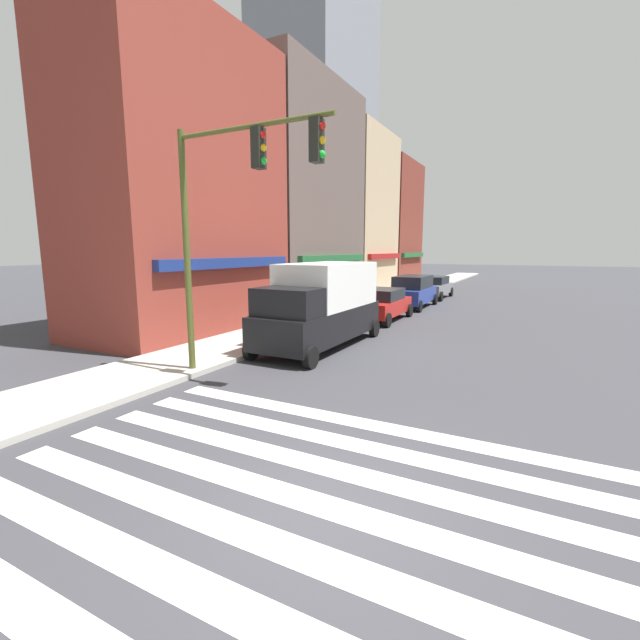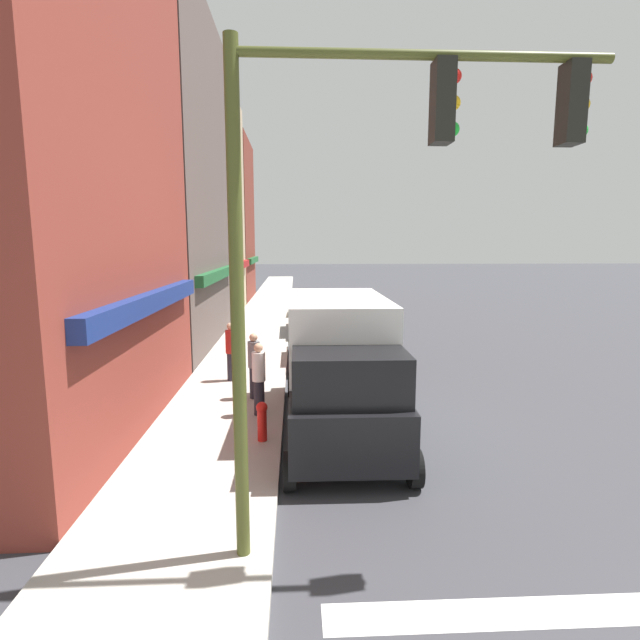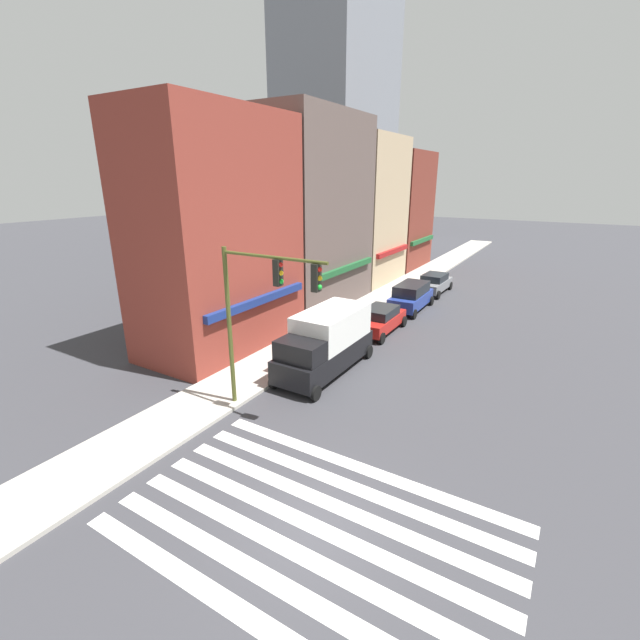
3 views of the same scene
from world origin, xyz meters
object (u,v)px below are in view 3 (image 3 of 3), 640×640
at_px(box_truck_black, 326,341).
at_px(pedestrian_white_shirt, 302,340).
at_px(pedestrian_grey_coat, 312,331).
at_px(sedan_grey, 434,283).
at_px(pedestrian_red_jacket, 316,320).
at_px(suv_blue, 411,296).
at_px(sedan_red, 380,319).
at_px(traffic_signal, 260,300).
at_px(fire_hydrant, 287,359).

xyz_separation_m(box_truck_black, pedestrian_white_shirt, (0.70, 1.87, -0.51)).
xyz_separation_m(pedestrian_white_shirt, pedestrian_grey_coat, (1.34, 0.22, 0.00)).
bearing_deg(sedan_grey, pedestrian_white_shirt, 175.01).
bearing_deg(pedestrian_red_jacket, suv_blue, -133.11).
xyz_separation_m(sedan_red, sedan_grey, (11.23, 0.00, 0.00)).
xyz_separation_m(traffic_signal, suv_blue, (16.96, -0.08, -3.76)).
distance_m(sedan_grey, fire_hydrant, 18.83).
bearing_deg(traffic_signal, suv_blue, -0.28).
relative_size(pedestrian_grey_coat, fire_hydrant, 2.10).
bearing_deg(sedan_red, traffic_signal, 179.12).
distance_m(box_truck_black, fire_hydrant, 2.16).
distance_m(box_truck_black, pedestrian_red_jacket, 4.84).
relative_size(suv_blue, pedestrian_white_shirt, 2.67).
distance_m(pedestrian_red_jacket, pedestrian_white_shirt, 3.29).
xyz_separation_m(sedan_grey, pedestrian_white_shirt, (-17.14, 1.87, 0.23)).
bearing_deg(pedestrian_white_shirt, sedan_red, -59.40).
relative_size(pedestrian_white_shirt, pedestrian_grey_coat, 1.00).
xyz_separation_m(sedan_red, pedestrian_white_shirt, (-5.91, 1.87, 0.23)).
xyz_separation_m(sedan_red, pedestrian_red_jacket, (-2.80, 2.93, 0.23)).
bearing_deg(pedestrian_red_jacket, sedan_grey, -125.60).
distance_m(sedan_red, pedestrian_grey_coat, 5.04).
relative_size(sedan_grey, pedestrian_grey_coat, 2.51).
distance_m(sedan_grey, pedestrian_grey_coat, 15.94).
relative_size(suv_blue, pedestrian_grey_coat, 2.67).
distance_m(traffic_signal, fire_hydrant, 5.93).
height_order(sedan_red, pedestrian_white_shirt, pedestrian_white_shirt).
relative_size(sedan_red, pedestrian_red_jacket, 2.49).
xyz_separation_m(pedestrian_red_jacket, fire_hydrant, (-4.72, -1.23, -0.46)).
height_order(box_truck_black, pedestrian_grey_coat, box_truck_black).
xyz_separation_m(suv_blue, fire_hydrant, (-13.08, 1.70, -0.42)).
bearing_deg(pedestrian_white_shirt, pedestrian_red_jacket, -23.02).
bearing_deg(box_truck_black, pedestrian_red_jacket, 37.96).
relative_size(box_truck_black, suv_blue, 1.31).
bearing_deg(sedan_grey, fire_hydrant, 176.07).
height_order(box_truck_black, pedestrian_white_shirt, box_truck_black).
relative_size(sedan_red, suv_blue, 0.93).
xyz_separation_m(box_truck_black, pedestrian_red_jacket, (3.81, 2.93, -0.51)).
relative_size(pedestrian_white_shirt, fire_hydrant, 2.10).
distance_m(suv_blue, fire_hydrant, 13.20).
bearing_deg(traffic_signal, pedestrian_red_jacket, 18.34).
distance_m(sedan_red, fire_hydrant, 7.71).
relative_size(suv_blue, fire_hydrant, 5.62).
bearing_deg(fire_hydrant, sedan_grey, -5.18).
xyz_separation_m(box_truck_black, suv_blue, (12.18, 0.00, -0.56)).
bearing_deg(sedan_red, fire_hydrant, 166.80).
relative_size(pedestrian_red_jacket, pedestrian_white_shirt, 1.00).
height_order(sedan_red, sedan_grey, same).
bearing_deg(pedestrian_white_shirt, suv_blue, -51.09).
distance_m(sedan_grey, pedestrian_white_shirt, 17.24).
bearing_deg(traffic_signal, sedan_grey, -0.21).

